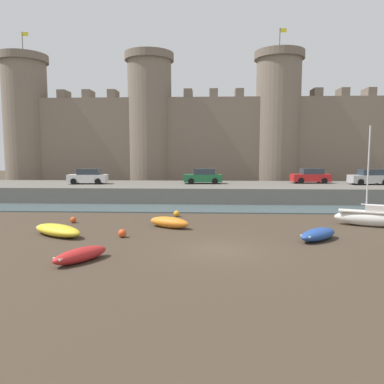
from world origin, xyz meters
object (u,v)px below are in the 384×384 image
car_quay_centre_west (203,176)px  rowboat_near_channel_right (318,234)px  mooring_buoy_near_shore (177,214)px  mooring_buoy_off_centre (73,220)px  car_quay_west (370,177)px  rowboat_foreground_right (57,230)px  mooring_buoy_near_channel (122,233)px  sailboat_foreground_left (370,217)px  rowboat_midflat_centre (169,222)px  rowboat_midflat_left (80,255)px  car_quay_centre_east (88,177)px  car_quay_east (311,176)px

car_quay_centre_west → rowboat_near_channel_right: bearing=-70.5°
mooring_buoy_near_shore → mooring_buoy_off_centre: size_ratio=1.09×
car_quay_west → rowboat_foreground_right: bearing=-144.5°
mooring_buoy_near_channel → mooring_buoy_near_shore: (2.59, 7.26, -0.01)m
sailboat_foreground_left → mooring_buoy_off_centre: bearing=179.2°
rowboat_midflat_centre → car_quay_centre_west: 16.35m
rowboat_midflat_centre → rowboat_midflat_left: size_ratio=1.09×
mooring_buoy_near_shore → rowboat_midflat_left: bearing=-105.4°
rowboat_midflat_left → rowboat_near_channel_right: (12.07, 4.72, 0.02)m
rowboat_foreground_right → car_quay_centre_east: car_quay_centre_east is taller
rowboat_midflat_left → car_quay_centre_east: car_quay_centre_east is taller
mooring_buoy_near_channel → car_quay_east: car_quay_east is taller
car_quay_centre_west → rowboat_midflat_centre: bearing=-97.0°
rowboat_foreground_right → car_quay_east: (20.24, 20.05, 2.00)m
rowboat_foreground_right → mooring_buoy_near_shore: (6.55, 7.06, -0.13)m
mooring_buoy_near_channel → rowboat_foreground_right: bearing=177.2°
car_quay_centre_west → rowboat_midflat_left: bearing=-102.2°
rowboat_midflat_left → mooring_buoy_near_shore: (3.36, 12.23, -0.11)m
rowboat_midflat_left → car_quay_centre_west: (5.21, 24.05, 2.02)m
mooring_buoy_near_shore → rowboat_foreground_right: bearing=-132.8°
mooring_buoy_near_channel → mooring_buoy_off_centre: (-4.51, 4.32, -0.03)m
sailboat_foreground_left → car_quay_east: sailboat_foreground_left is taller
rowboat_midflat_centre → car_quay_east: car_quay_east is taller
car_quay_east → car_quay_west: same height
car_quay_west → rowboat_midflat_centre: bearing=-141.1°
car_quay_east → sailboat_foreground_left: bearing=-91.1°
rowboat_foreground_right → mooring_buoy_near_shore: rowboat_foreground_right is taller
sailboat_foreground_left → car_quay_centre_east: 27.84m
rowboat_midflat_centre → sailboat_foreground_left: (13.51, 1.07, 0.25)m
mooring_buoy_off_centre → car_quay_centre_west: size_ratio=0.10×
car_quay_east → rowboat_midflat_centre: bearing=-128.7°
mooring_buoy_near_channel → car_quay_west: size_ratio=0.12×
mooring_buoy_near_channel → car_quay_west: car_quay_west is taller
rowboat_midflat_centre → sailboat_foreground_left: size_ratio=0.46×
mooring_buoy_near_shore → car_quay_west: bearing=30.6°
rowboat_midflat_left → car_quay_centre_west: size_ratio=0.68×
mooring_buoy_near_shore → car_quay_west: size_ratio=0.11×
mooring_buoy_near_shore → car_quay_centre_east: 15.34m
sailboat_foreground_left → car_quay_east: (0.31, 16.21, 1.74)m
mooring_buoy_near_channel → mooring_buoy_near_shore: 7.71m
mooring_buoy_near_shore → car_quay_centre_west: (1.85, 11.82, 2.13)m
car_quay_east → car_quay_west: bearing=-14.6°
rowboat_foreground_right → rowboat_near_channel_right: rowboat_foreground_right is taller
sailboat_foreground_left → car_quay_east: size_ratio=1.61×
mooring_buoy_near_shore → car_quay_centre_west: size_ratio=0.11×
sailboat_foreground_left → mooring_buoy_near_channel: size_ratio=13.82×
car_quay_centre_east → car_quay_centre_west: 12.40m
sailboat_foreground_left → car_quay_centre_west: (-11.52, 15.03, 1.74)m
mooring_buoy_near_shore → mooring_buoy_near_channel: bearing=-109.7°
car_quay_centre_east → mooring_buoy_off_centre: bearing=-76.2°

